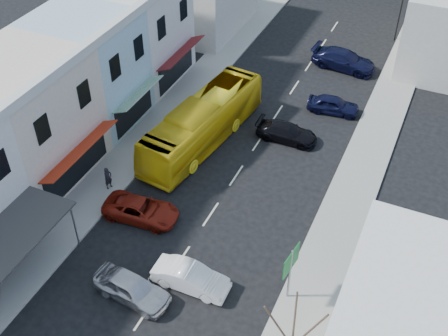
# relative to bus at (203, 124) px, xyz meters

# --- Properties ---
(ground) EXTENTS (120.00, 120.00, 0.00)m
(ground) POSITION_rel_bus_xyz_m (3.63, -10.43, -1.55)
(ground) COLOR black
(ground) RESTS_ON ground
(sidewalk_left) EXTENTS (3.00, 52.00, 0.15)m
(sidewalk_left) POSITION_rel_bus_xyz_m (-3.87, -0.43, -1.48)
(sidewalk_left) COLOR gray
(sidewalk_left) RESTS_ON ground
(sidewalk_right) EXTENTS (3.00, 52.00, 0.15)m
(sidewalk_right) POSITION_rel_bus_xyz_m (11.13, -0.43, -1.48)
(sidewalk_right) COLOR gray
(sidewalk_right) RESTS_ON ground
(shopfront_row) EXTENTS (8.25, 30.00, 8.00)m
(shopfront_row) POSITION_rel_bus_xyz_m (-8.87, -5.43, 2.45)
(shopfront_row) COLOR beige
(shopfront_row) RESTS_ON ground
(bus) EXTENTS (4.01, 11.83, 3.10)m
(bus) POSITION_rel_bus_xyz_m (0.00, 0.00, 0.00)
(bus) COLOR yellow
(bus) RESTS_ON ground
(car_silver) EXTENTS (4.57, 2.26, 1.40)m
(car_silver) POSITION_rel_bus_xyz_m (2.49, -13.73, -0.85)
(car_silver) COLOR #BABABF
(car_silver) RESTS_ON ground
(car_white) EXTENTS (4.44, 1.89, 1.40)m
(car_white) POSITION_rel_bus_xyz_m (5.01, -11.83, -0.85)
(car_white) COLOR white
(car_white) RESTS_ON ground
(car_red) EXTENTS (4.76, 2.32, 1.40)m
(car_red) POSITION_rel_bus_xyz_m (-0.11, -8.40, -0.85)
(car_red) COLOR maroon
(car_red) RESTS_ON ground
(car_black_near) EXTENTS (4.55, 1.97, 1.40)m
(car_black_near) POSITION_rel_bus_xyz_m (5.34, 2.68, -0.85)
(car_black_near) COLOR black
(car_black_near) RESTS_ON ground
(car_navy_mid) EXTENTS (4.57, 2.28, 1.40)m
(car_navy_mid) POSITION_rel_bus_xyz_m (7.42, 7.43, -0.85)
(car_navy_mid) COLOR black
(car_navy_mid) RESTS_ON ground
(car_navy_far) EXTENTS (4.65, 2.23, 1.40)m
(car_navy_far) POSITION_rel_bus_xyz_m (6.40, 14.22, -0.85)
(car_navy_far) COLOR black
(car_navy_far) RESTS_ON ground
(pedestrian_left) EXTENTS (0.53, 0.68, 1.70)m
(pedestrian_left) POSITION_rel_bus_xyz_m (-3.33, -7.03, -0.55)
(pedestrian_left) COLOR black
(pedestrian_left) RESTS_ON sidewalk_left
(direction_sign) EXTENTS (0.66, 1.73, 3.73)m
(direction_sign) POSITION_rel_bus_xyz_m (10.00, -10.42, 0.32)
(direction_sign) COLOR #0E5E24
(direction_sign) RESTS_ON ground
(traffic_signal) EXTENTS (1.18, 1.36, 5.14)m
(traffic_signal) POSITION_rel_bus_xyz_m (9.44, 21.14, 1.02)
(traffic_signal) COLOR black
(traffic_signal) RESTS_ON ground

